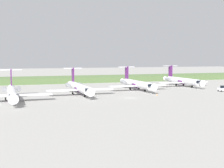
# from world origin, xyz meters

# --- Properties ---
(ground_plane) EXTENTS (500.00, 500.00, 0.00)m
(ground_plane) POSITION_xyz_m (0.00, 30.00, 0.00)
(ground_plane) COLOR #9E9B96
(grass_berm) EXTENTS (320.00, 20.00, 2.83)m
(grass_berm) POSITION_xyz_m (0.00, 68.97, 1.41)
(grass_berm) COLOR #597542
(grass_berm) RESTS_ON ground
(regional_jet_nearest) EXTENTS (22.81, 31.00, 9.00)m
(regional_jet_nearest) POSITION_xyz_m (-35.56, 5.02, 2.54)
(regional_jet_nearest) COLOR white
(regional_jet_nearest) RESTS_ON ground
(regional_jet_second) EXTENTS (22.81, 31.00, 9.00)m
(regional_jet_second) POSITION_xyz_m (-13.27, 13.97, 2.54)
(regional_jet_second) COLOR white
(regional_jet_second) RESTS_ON ground
(regional_jet_third) EXTENTS (22.81, 31.00, 9.00)m
(regional_jet_third) POSITION_xyz_m (11.49, 21.60, 2.54)
(regional_jet_third) COLOR white
(regional_jet_third) RESTS_ON ground
(regional_jet_fourth) EXTENTS (22.81, 31.00, 9.00)m
(regional_jet_fourth) POSITION_xyz_m (37.28, 30.13, 2.54)
(regional_jet_fourth) COLOR white
(regional_jet_fourth) RESTS_ON ground
(baggage_tug) EXTENTS (1.72, 3.20, 2.30)m
(baggage_tug) POSITION_xyz_m (39.69, 5.92, 1.00)
(baggage_tug) COLOR silver
(baggage_tug) RESTS_ON ground
(safety_cone_front_marker) EXTENTS (0.44, 0.44, 0.55)m
(safety_cone_front_marker) POSITION_xyz_m (11.03, 2.96, 0.28)
(safety_cone_front_marker) COLOR orange
(safety_cone_front_marker) RESTS_ON ground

